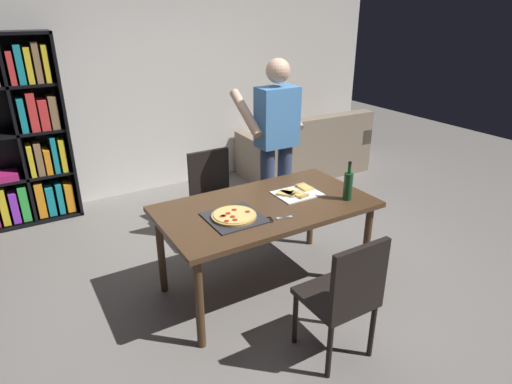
{
  "coord_description": "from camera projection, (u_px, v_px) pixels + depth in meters",
  "views": [
    {
      "loc": [
        -1.63,
        -2.58,
        2.16
      ],
      "look_at": [
        0.0,
        0.15,
        0.8
      ],
      "focal_mm": 30.44,
      "sensor_mm": 36.0,
      "label": 1
    }
  ],
  "objects": [
    {
      "name": "pizza_slices_on_towel",
      "position": [
        296.0,
        193.0,
        3.54
      ],
      "size": [
        0.36,
        0.28,
        0.03
      ],
      "color": "white",
      "rests_on": "dining_table"
    },
    {
      "name": "person_serving_pizza",
      "position": [
        276.0,
        140.0,
        4.09
      ],
      "size": [
        0.55,
        0.54,
        1.75
      ],
      "color": "#38476B",
      "rests_on": "ground_plane"
    },
    {
      "name": "ground_plane",
      "position": [
        265.0,
        285.0,
        3.66
      ],
      "size": [
        12.0,
        12.0,
        0.0
      ],
      "primitive_type": "plane",
      "color": "gray"
    },
    {
      "name": "wine_bottle",
      "position": [
        348.0,
        185.0,
        3.4
      ],
      "size": [
        0.07,
        0.07,
        0.32
      ],
      "color": "#194723",
      "rests_on": "dining_table"
    },
    {
      "name": "kitchen_scissors",
      "position": [
        275.0,
        219.0,
        3.12
      ],
      "size": [
        0.2,
        0.1,
        0.01
      ],
      "color": "silver",
      "rests_on": "dining_table"
    },
    {
      "name": "couch",
      "position": [
        306.0,
        152.0,
        6.0
      ],
      "size": [
        1.72,
        0.9,
        0.85
      ],
      "color": "gray",
      "rests_on": "ground_plane"
    },
    {
      "name": "chair_near_camera",
      "position": [
        345.0,
        293.0,
        2.71
      ],
      "size": [
        0.42,
        0.42,
        0.9
      ],
      "color": "black",
      "rests_on": "ground_plane"
    },
    {
      "name": "dining_table",
      "position": [
        266.0,
        213.0,
        3.39
      ],
      "size": [
        1.66,
        0.91,
        0.75
      ],
      "color": "#4C331E",
      "rests_on": "ground_plane"
    },
    {
      "name": "back_wall",
      "position": [
        150.0,
        76.0,
        5.15
      ],
      "size": [
        6.4,
        0.1,
        2.8
      ],
      "primitive_type": "cube",
      "color": "silver",
      "rests_on": "ground_plane"
    },
    {
      "name": "pepperoni_pizza_on_tray",
      "position": [
        234.0,
        216.0,
        3.14
      ],
      "size": [
        0.39,
        0.39,
        0.04
      ],
      "color": "#2D2D33",
      "rests_on": "dining_table"
    },
    {
      "name": "chair_far_side",
      "position": [
        214.0,
        192.0,
        4.19
      ],
      "size": [
        0.42,
        0.42,
        0.9
      ],
      "color": "black",
      "rests_on": "ground_plane"
    }
  ]
}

